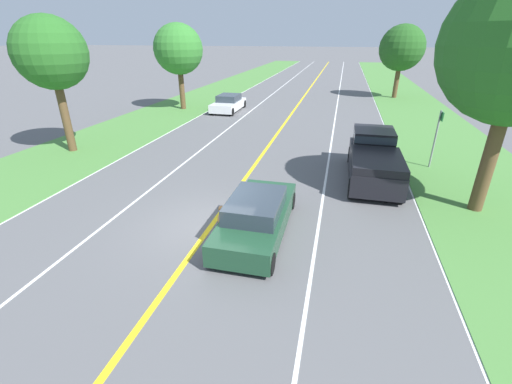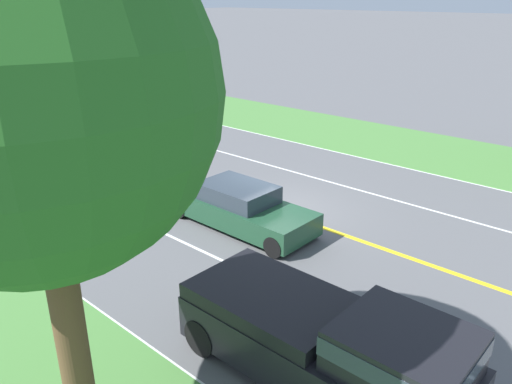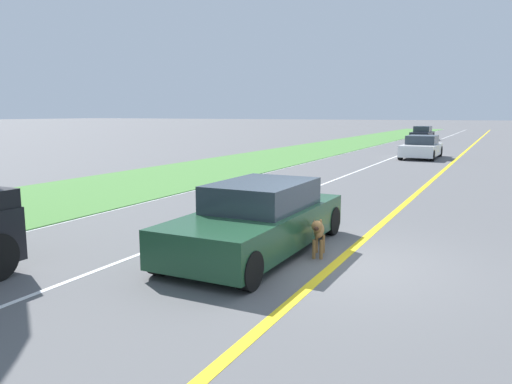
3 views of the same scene
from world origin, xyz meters
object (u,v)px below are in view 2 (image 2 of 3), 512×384
object	(u,v)px
pickup_truck	(331,344)
dog	(263,200)
ego_car	(241,208)
roadside_tree_right_near	(31,96)

from	to	relation	value
pickup_truck	dog	bearing A→B (deg)	-130.13
pickup_truck	ego_car	bearing A→B (deg)	-123.53
dog	roadside_tree_right_near	size ratio (longest dim) A/B	0.13
ego_car	pickup_truck	world-z (taller)	pickup_truck
ego_car	dog	size ratio (longest dim) A/B	4.63
pickup_truck	roadside_tree_right_near	world-z (taller)	roadside_tree_right_near
pickup_truck	roadside_tree_right_near	size ratio (longest dim) A/B	0.68
ego_car	roadside_tree_right_near	xyz separation A→B (m)	(7.37, 3.48, 4.88)
dog	roadside_tree_right_near	world-z (taller)	roadside_tree_right_near
dog	roadside_tree_right_near	xyz separation A→B (m)	(8.53, 3.60, 5.02)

